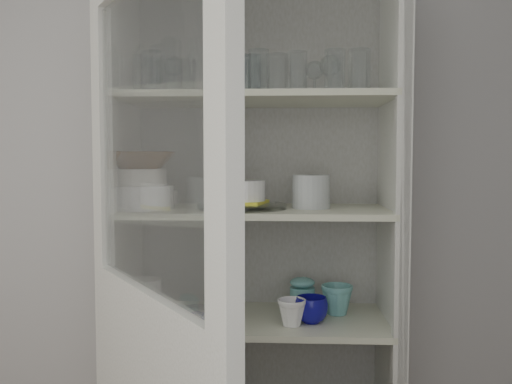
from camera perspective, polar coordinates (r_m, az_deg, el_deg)
The scene contains 35 objects.
wall_back at distance 2.20m, azimuth -4.92°, elevation -0.09°, with size 3.60×0.02×2.60m, color #AEAEAE.
pantry_cabinet at distance 2.08m, azimuth 0.08°, elevation -10.34°, with size 1.00×0.45×2.10m.
cupboard_door at distance 1.51m, azimuth -11.03°, elevation -18.57°, with size 0.54×0.77×2.00m.
tumbler_0 at distance 1.91m, azimuth -10.60°, elevation 12.28°, with size 0.07×0.07×0.14m, color silver.
tumbler_1 at distance 1.87m, azimuth -10.83°, elevation 12.30°, with size 0.07×0.07×0.13m, color silver.
tumbler_2 at distance 1.85m, azimuth -1.58°, elevation 12.34°, with size 0.06×0.06×0.12m, color silver.
tumbler_3 at distance 1.85m, azimuth 0.28°, elevation 12.60°, with size 0.07×0.07×0.14m, color silver.
tumbler_4 at distance 1.87m, azimuth -0.46°, elevation 12.31°, with size 0.06×0.06×0.13m, color silver.
tumbler_5 at distance 1.85m, azimuth 4.36°, elevation 12.49°, with size 0.07×0.07×0.13m, color silver.
tumbler_6 at distance 1.83m, azimuth 8.30°, elevation 12.56°, with size 0.07×0.07×0.13m, color silver.
tumbler_7 at distance 2.05m, azimuth -11.04°, elevation 11.64°, with size 0.07×0.07×0.14m, color silver.
tumbler_8 at distance 2.03m, azimuth -11.79°, elevation 11.81°, with size 0.07×0.07×0.15m, color silver.
tumbler_9 at distance 2.02m, azimuth -7.31°, elevation 11.74°, with size 0.07×0.07×0.14m, color silver.
tumbler_10 at distance 1.96m, azimuth 2.23°, elevation 12.20°, with size 0.07×0.07×0.15m, color silver.
tumbler_11 at distance 1.97m, azimuth -0.54°, elevation 12.07°, with size 0.07×0.07×0.14m, color silver.
goblet_0 at distance 2.09m, azimuth -8.56°, elevation 12.01°, with size 0.08×0.08×0.18m, color silver, non-canonical shape.
goblet_1 at distance 2.08m, azimuth -1.90°, elevation 12.16°, with size 0.08×0.08×0.18m, color silver, non-canonical shape.
goblet_2 at distance 2.09m, azimuth 7.79°, elevation 12.08°, with size 0.08×0.08×0.18m, color silver, non-canonical shape.
goblet_3 at distance 2.10m, azimuth 6.17°, elevation 11.77°, with size 0.07×0.07×0.16m, color silver, non-canonical shape.
plate_stack_front at distance 1.97m, azimuth -12.08°, elevation -0.51°, with size 0.24×0.24×0.08m, color white.
plate_stack_back at distance 2.16m, azimuth -10.74°, elevation -0.51°, with size 0.19×0.19×0.06m, color white.
cream_bowl at distance 1.97m, azimuth -12.11°, elevation 1.55°, with size 0.19×0.19×0.06m, color silver.
terracotta_bowl at distance 1.96m, azimuth -12.13°, elevation 3.29°, with size 0.25×0.25×0.06m, color #4D2F17.
glass_platter at distance 1.93m, azimuth -1.48°, elevation -1.51°, with size 0.32×0.32×0.02m, color silver.
yellow_trivet at distance 1.92m, azimuth -1.49°, elevation -1.08°, with size 0.16×0.16×0.01m, color yellow.
white_ramekin at distance 1.92m, azimuth -1.49°, elevation 0.16°, with size 0.17×0.17×0.07m, color white.
grey_bowl_stack at distance 1.95m, azimuth 5.83°, elevation 0.04°, with size 0.14×0.14×0.12m, color #B5BCBC.
mug_blue at distance 1.96m, azimuth 5.84°, elevation -12.23°, with size 0.12×0.12×0.09m, color navy.
mug_teal at distance 2.07m, azimuth 8.52°, elevation -11.14°, with size 0.12×0.12×0.11m, color teal.
mug_white at distance 1.92m, azimuth 3.77°, elevation -12.55°, with size 0.10×0.10×0.09m, color white.
teal_jar at distance 2.09m, azimuth 4.90°, elevation -10.97°, with size 0.09×0.09×0.11m.
measuring_cups at distance 2.01m, azimuth -6.23°, elevation -12.61°, with size 0.11×0.11×0.04m, color #BABBBF.
white_canister at distance 2.09m, azimuth -11.50°, elevation -10.72°, with size 0.11×0.11×0.13m, color white.
tumbler_12 at distance 1.98m, azimuth -8.68°, elevation 11.79°, with size 0.06×0.06×0.13m, color silver.
tumbler_13 at distance 1.94m, azimuth 10.81°, elevation 12.32°, with size 0.08×0.08×0.15m, color silver.
Camera 1 is at (0.29, -0.68, 1.44)m, focal length 38.00 mm.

